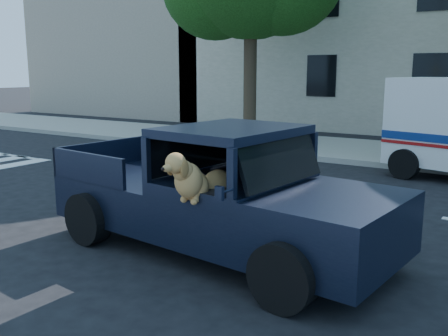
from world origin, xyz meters
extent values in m
plane|color=black|center=(0.00, 0.00, 0.00)|extent=(120.00, 120.00, 0.00)
cube|color=gray|center=(0.00, 9.20, 0.07)|extent=(60.00, 4.00, 0.15)
cylinder|color=#332619|center=(-4.00, 9.60, 2.20)|extent=(0.44, 0.44, 4.40)
cube|color=tan|center=(-15.00, 16.50, 4.00)|extent=(12.00, 6.00, 8.00)
cube|color=black|center=(0.88, 0.14, 0.58)|extent=(4.96, 2.35, 0.61)
cube|color=black|center=(2.57, -0.05, 0.96)|extent=(1.57, 1.98, 0.15)
cube|color=black|center=(1.11, 0.11, 1.66)|extent=(1.61, 1.91, 0.11)
cube|color=black|center=(1.85, 0.03, 1.33)|extent=(0.41, 1.60, 0.52)
cube|color=black|center=(1.25, -0.32, 0.75)|extent=(0.56, 0.56, 0.35)
cube|color=black|center=(1.72, -1.11, 1.18)|extent=(0.10, 0.06, 0.15)
camera|label=1|loc=(4.41, -5.26, 2.41)|focal=40.00mm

